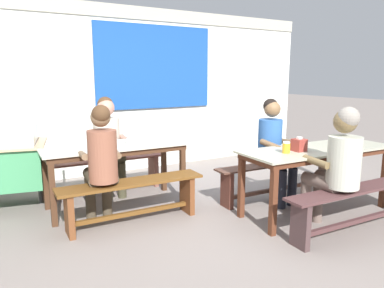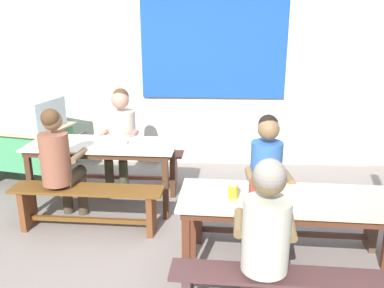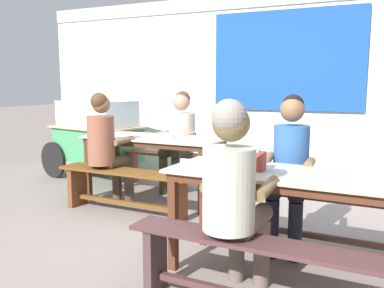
% 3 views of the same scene
% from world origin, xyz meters
% --- Properties ---
extents(ground_plane, '(40.00, 40.00, 0.00)m').
position_xyz_m(ground_plane, '(0.00, 0.00, 0.00)').
color(ground_plane, gray).
extents(backdrop_wall, '(7.03, 0.23, 2.63)m').
position_xyz_m(backdrop_wall, '(0.02, 2.54, 1.38)').
color(backdrop_wall, silver).
rests_on(backdrop_wall, ground_plane).
extents(dining_table_far, '(1.70, 0.74, 0.76)m').
position_xyz_m(dining_table_far, '(-0.80, 0.96, 0.68)').
color(dining_table_far, beige).
rests_on(dining_table_far, ground_plane).
extents(dining_table_near, '(1.88, 0.74, 0.76)m').
position_xyz_m(dining_table_near, '(1.11, -0.39, 0.68)').
color(dining_table_near, '#B5B399').
rests_on(dining_table_near, ground_plane).
extents(bench_far_back, '(1.71, 0.36, 0.47)m').
position_xyz_m(bench_far_back, '(-0.78, 1.56, 0.31)').
color(bench_far_back, brown).
rests_on(bench_far_back, ground_plane).
extents(bench_far_front, '(1.56, 0.36, 0.47)m').
position_xyz_m(bench_far_front, '(-0.82, 0.37, 0.31)').
color(bench_far_front, brown).
rests_on(bench_far_front, ground_plane).
extents(bench_near_back, '(1.89, 0.33, 0.47)m').
position_xyz_m(bench_near_back, '(1.14, 0.20, 0.30)').
color(bench_near_back, '#523529').
rests_on(bench_near_back, ground_plane).
extents(bench_near_front, '(1.85, 0.33, 0.47)m').
position_xyz_m(bench_near_front, '(1.08, -0.99, 0.31)').
color(bench_near_front, '#4D2F2F').
rests_on(bench_near_front, ground_plane).
extents(person_right_near_table, '(0.42, 0.52, 1.28)m').
position_xyz_m(person_right_near_table, '(0.95, 0.14, 0.73)').
color(person_right_near_table, '#1E212C').
rests_on(person_right_near_table, ground_plane).
extents(person_center_facing, '(0.47, 0.56, 1.29)m').
position_xyz_m(person_center_facing, '(-0.71, 1.49, 0.75)').
color(person_center_facing, '#423F2B').
rests_on(person_center_facing, ground_plane).
extents(person_left_back_turned, '(0.43, 0.55, 1.28)m').
position_xyz_m(person_left_back_turned, '(-1.11, 0.46, 0.72)').
color(person_left_back_turned, '#443A2A').
rests_on(person_left_back_turned, ground_plane).
extents(person_near_front, '(0.44, 0.59, 1.28)m').
position_xyz_m(person_near_front, '(0.80, -0.90, 0.74)').
color(person_near_front, '#6C5950').
rests_on(person_near_front, ground_plane).
extents(tissue_box, '(0.13, 0.13, 0.16)m').
position_xyz_m(tissue_box, '(0.80, -0.40, 0.82)').
color(tissue_box, maroon).
rests_on(tissue_box, dining_table_near).
extents(condiment_jar, '(0.08, 0.08, 0.12)m').
position_xyz_m(condiment_jar, '(0.61, -0.41, 0.82)').
color(condiment_jar, gold).
rests_on(condiment_jar, dining_table_near).
extents(soup_bowl, '(0.16, 0.16, 0.05)m').
position_xyz_m(soup_bowl, '(-0.58, 0.93, 0.78)').
color(soup_bowl, silver).
rests_on(soup_bowl, dining_table_far).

